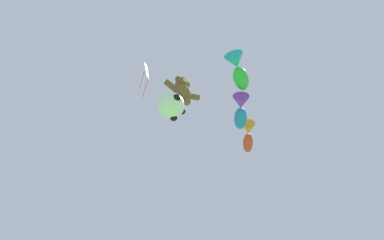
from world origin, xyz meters
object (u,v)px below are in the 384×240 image
object	(u,v)px
teddy_bear_kite	(182,90)
fish_kite_crimson	(248,136)
diamond_kite	(146,73)
fish_kite_emerald	(238,70)
soccer_ball_kite	(171,106)
fish_kite_cobalt	(241,111)

from	to	relation	value
teddy_bear_kite	fish_kite_crimson	distance (m)	7.51
diamond_kite	fish_kite_emerald	bearing A→B (deg)	-34.01
soccer_ball_kite	fish_kite_crimson	xyz separation A→B (m)	(6.58, 2.92, 5.17)
soccer_ball_kite	fish_kite_crimson	size ratio (longest dim) A/B	0.46
fish_kite_cobalt	teddy_bear_kite	bearing A→B (deg)	-164.81
fish_kite_emerald	fish_kite_cobalt	xyz separation A→B (m)	(1.46, 1.85, -0.32)
fish_kite_emerald	diamond_kite	xyz separation A→B (m)	(-3.96, 2.68, 0.18)
diamond_kite	fish_kite_cobalt	bearing A→B (deg)	-8.61
teddy_bear_kite	soccer_ball_kite	world-z (taller)	teddy_bear_kite
teddy_bear_kite	fish_kite_cobalt	xyz separation A→B (m)	(4.27, 1.16, 2.96)
soccer_ball_kite	fish_kite_emerald	size ratio (longest dim) A/B	0.48
soccer_ball_kite	fish_kite_emerald	bearing A→B (deg)	-8.90
fish_kite_emerald	fish_kite_crimson	size ratio (longest dim) A/B	0.95
soccer_ball_kite	fish_kite_emerald	world-z (taller)	fish_kite_emerald
fish_kite_crimson	diamond_kite	xyz separation A→B (m)	(-7.23, -0.77, -0.00)
diamond_kite	teddy_bear_kite	bearing A→B (deg)	-59.71
fish_kite_crimson	soccer_ball_kite	bearing A→B (deg)	-156.05
teddy_bear_kite	soccer_ball_kite	bearing A→B (deg)	-160.77
teddy_bear_kite	fish_kite_crimson	bearing A→B (deg)	24.33
fish_kite_crimson	diamond_kite	world-z (taller)	diamond_kite
soccer_ball_kite	fish_kite_cobalt	bearing A→B (deg)	15.63
soccer_ball_kite	fish_kite_cobalt	world-z (taller)	fish_kite_cobalt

